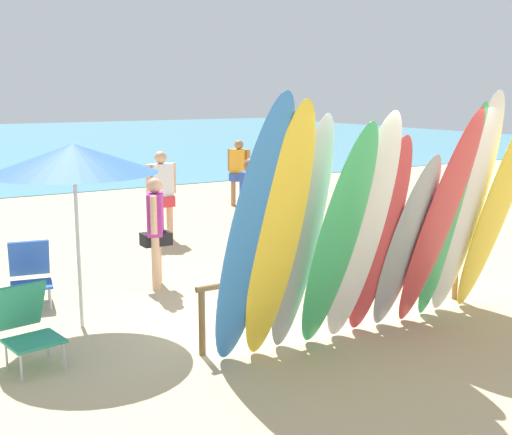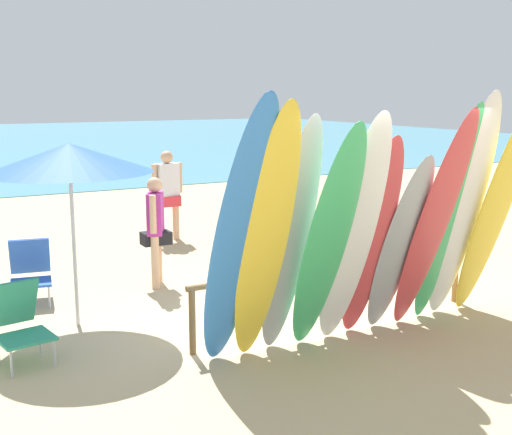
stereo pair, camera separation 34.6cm
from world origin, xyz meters
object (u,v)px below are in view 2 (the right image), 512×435
Objects in this scene: surfboard_rack at (339,275)px; beach_chair_red at (18,320)px; surfboard_grey_6 at (399,246)px; beachgoer_by_water at (254,203)px; beach_chair_striped at (30,269)px; surfboard_yellow_1 at (266,239)px; surfboard_yellow_10 at (496,207)px; surfboard_green_8 at (448,216)px; surfboard_red_5 at (371,240)px; surfboard_red_7 at (433,223)px; surfboard_blue_0 at (239,238)px; beachgoer_midbeach at (156,224)px; beach_umbrella at (69,158)px; surfboard_grey_2 at (291,239)px; beachgoer_strolling at (304,174)px; surfboard_white_4 at (354,233)px; beachgoer_photographing at (249,168)px; beachgoer_near_rack at (168,189)px; surfboard_green_3 at (327,241)px; surfboard_white_9 at (463,209)px.

surfboard_rack is 3.49m from beach_chair_red.
beachgoer_by_water is (0.10, 3.51, -0.07)m from surfboard_grey_6.
surfboard_yellow_1 is at bearing -53.99° from beach_chair_striped.
surfboard_grey_6 is 1.41m from surfboard_yellow_10.
surfboard_grey_6 is 0.76m from surfboard_green_8.
surfboard_red_5 is (-0.03, -0.60, 0.54)m from surfboard_rack.
surfboard_green_8 is 0.67m from surfboard_yellow_10.
surfboard_yellow_10 is at bearing -0.73° from surfboard_red_7.
surfboard_red_5 is 1.10× the size of surfboard_grey_6.
surfboard_yellow_10 is at bearing -5.24° from surfboard_blue_0.
beach_umbrella is at bearing -25.31° from beachgoer_midbeach.
beachgoer_midbeach is 2.83m from beach_chair_red.
beachgoer_strolling is at bearing 50.81° from surfboard_grey_2.
surfboard_white_4 reaches higher than surfboard_rack.
surfboard_yellow_1 is 2.07m from surfboard_red_7.
surfboard_grey_2 is 2.72m from surfboard_yellow_10.
surfboard_grey_6 reaches higher than beachgoer_strolling.
surfboard_blue_0 is 3.51× the size of beach_chair_striped.
surfboard_red_7 reaches higher than beach_chair_red.
beach_chair_striped is at bearing -67.11° from beachgoer_midbeach.
beach_chair_red is (-3.87, -2.24, -0.53)m from beachgoer_by_water.
surfboard_grey_2 is 1.61× the size of beachgoer_strolling.
beachgoer_by_water is 2.05× the size of beach_chair_striped.
surfboard_grey_6 is 4.67m from beach_chair_striped.
beachgoer_by_water reaches higher than beachgoer_photographing.
surfboard_red_5 is 1.47× the size of beachgoer_near_rack.
beach_chair_red is (-5.15, 1.34, -0.92)m from surfboard_yellow_10.
beach_umbrella is at bearing 147.10° from surfboard_red_5.
beach_chair_red is at bearing 157.55° from surfboard_grey_6.
surfboard_blue_0 is at bearing -60.27° from beachgoer_photographing.
surfboard_red_5 reaches higher than beachgoer_near_rack.
beachgoer_photographing is (3.84, 8.15, -0.34)m from surfboard_grey_2.
surfboard_white_9 reaches higher than surfboard_green_3.
beachgoer_by_water is at bearing 89.62° from surfboard_red_7.
surfboard_green_8 is at bearing -28.52° from beach_umbrella.
surfboard_white_9 is (1.30, -0.57, 0.76)m from surfboard_rack.
surfboard_yellow_1 is 5.96m from beachgoer_near_rack.
surfboard_yellow_1 is (0.27, -0.01, -0.03)m from surfboard_blue_0.
beachgoer_by_water is (1.12, 3.63, -0.25)m from surfboard_green_3.
beach_chair_red is at bearing 167.09° from surfboard_white_9.
beachgoer_strolling is 1.73m from beachgoer_photographing.
beachgoer_by_water is (-0.61, 3.49, -0.33)m from surfboard_green_8.
beachgoer_near_rack is at bearing 91.00° from surfboard_grey_6.
surfboard_yellow_10 is 4.90m from beach_umbrella.
surfboard_white_9 is at bearing -27.06° from beach_umbrella.
surfboard_yellow_1 is 1.82× the size of beachgoer_midbeach.
surfboard_green_8 is 6.88m from beachgoer_strolling.
surfboard_green_3 is 3.03m from beach_umbrella.
surfboard_green_8 is at bearing -44.31° from beachgoer_strolling.
beach_chair_striped reaches higher than surfboard_rack.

